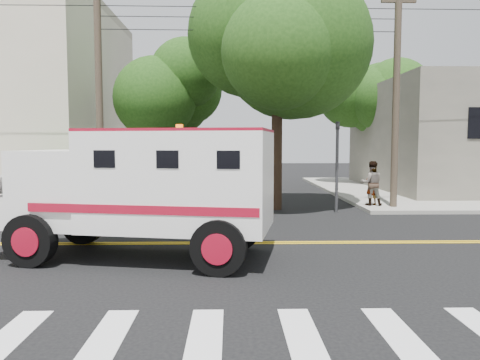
{
  "coord_description": "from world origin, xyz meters",
  "views": [
    {
      "loc": [
        -0.44,
        -12.78,
        2.79
      ],
      "look_at": [
        -0.12,
        1.93,
        1.6
      ],
      "focal_mm": 35.0,
      "sensor_mm": 36.0,
      "label": 1
    }
  ],
  "objects": [
    {
      "name": "ground",
      "position": [
        0.0,
        0.0,
        0.0
      ],
      "size": [
        100.0,
        100.0,
        0.0
      ],
      "primitive_type": "plane",
      "color": "black",
      "rests_on": "ground"
    },
    {
      "name": "sidewalk_ne",
      "position": [
        13.5,
        13.5,
        0.07
      ],
      "size": [
        17.0,
        17.0,
        0.15
      ],
      "primitive_type": "cube",
      "color": "gray",
      "rests_on": "ground"
    },
    {
      "name": "utility_pole_left",
      "position": [
        -5.6,
        6.0,
        4.5
      ],
      "size": [
        0.28,
        0.28,
        9.0
      ],
      "primitive_type": "cylinder",
      "color": "#382D23",
      "rests_on": "ground"
    },
    {
      "name": "utility_pole_right",
      "position": [
        6.3,
        6.2,
        4.5
      ],
      "size": [
        0.28,
        0.28,
        9.0
      ],
      "primitive_type": "cylinder",
      "color": "#382D23",
      "rests_on": "ground"
    },
    {
      "name": "tree_main",
      "position": [
        1.94,
        6.21,
        7.2
      ],
      "size": [
        6.08,
        5.7,
        9.85
      ],
      "color": "black",
      "rests_on": "ground"
    },
    {
      "name": "tree_left",
      "position": [
        -2.68,
        11.79,
        5.73
      ],
      "size": [
        4.48,
        4.2,
        7.7
      ],
      "color": "black",
      "rests_on": "ground"
    },
    {
      "name": "tree_right",
      "position": [
        8.84,
        15.77,
        6.09
      ],
      "size": [
        4.8,
        4.5,
        8.2
      ],
      "color": "black",
      "rests_on": "ground"
    },
    {
      "name": "traffic_signal",
      "position": [
        3.8,
        5.6,
        2.23
      ],
      "size": [
        0.15,
        0.18,
        3.6
      ],
      "color": "#3F3F42",
      "rests_on": "ground"
    },
    {
      "name": "accessibility_sign",
      "position": [
        -6.2,
        6.17,
        1.37
      ],
      "size": [
        0.45,
        0.1,
        2.02
      ],
      "color": "#3F3F42",
      "rests_on": "ground"
    },
    {
      "name": "palm_planter",
      "position": [
        -7.44,
        6.62,
        1.65
      ],
      "size": [
        3.52,
        2.63,
        2.36
      ],
      "color": "#1E3314",
      "rests_on": "sidewalk_nw"
    },
    {
      "name": "armored_truck",
      "position": [
        -2.49,
        -1.58,
        1.76
      ],
      "size": [
        7.12,
        3.73,
        3.09
      ],
      "rotation": [
        0.0,
        0.0,
        -0.19
      ],
      "color": "white",
      "rests_on": "ground"
    },
    {
      "name": "pedestrian_a",
      "position": [
        5.5,
        6.55,
        0.99
      ],
      "size": [
        0.73,
        0.65,
        1.68
      ],
      "primitive_type": "imported",
      "rotation": [
        0.0,
        0.0,
        3.64
      ],
      "color": "gray",
      "rests_on": "sidewalk_ne"
    },
    {
      "name": "pedestrian_b",
      "position": [
        5.5,
        6.58,
        1.08
      ],
      "size": [
        0.99,
        0.82,
        1.86
      ],
      "primitive_type": "imported",
      "rotation": [
        0.0,
        0.0,
        3.0
      ],
      "color": "gray",
      "rests_on": "sidewalk_ne"
    }
  ]
}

